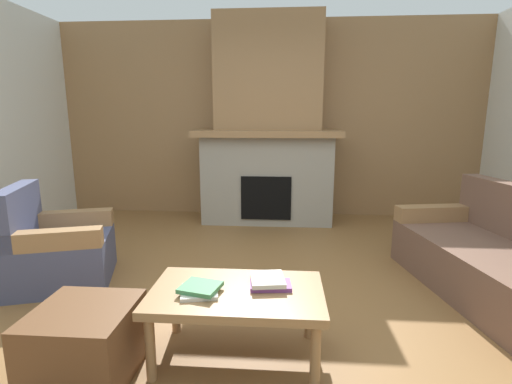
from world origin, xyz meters
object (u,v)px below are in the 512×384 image
armchair (57,249)px  ottoman (85,342)px  couch (503,263)px  fireplace (268,135)px  coffee_table (237,299)px

armchair → ottoman: bearing=-53.2°
couch → ottoman: bearing=-157.8°
couch → fireplace: bearing=131.8°
armchair → ottoman: (0.86, -1.15, -0.09)m
fireplace → coffee_table: size_ratio=2.70×
armchair → fireplace: bearing=51.7°
ottoman → fireplace: bearing=75.7°
fireplace → couch: (1.95, -2.18, -0.88)m
fireplace → ottoman: size_ratio=5.19×
armchair → coffee_table: armchair is taller
couch → armchair: size_ratio=2.01×
couch → coffee_table: (-1.99, -0.92, 0.09)m
fireplace → armchair: bearing=-128.3°
coffee_table → ottoman: coffee_table is taller
armchair → couch: bearing=-0.2°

